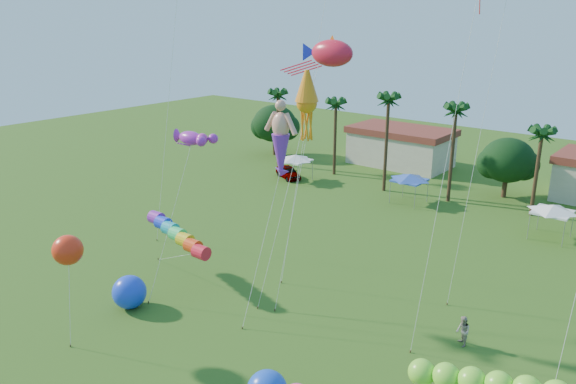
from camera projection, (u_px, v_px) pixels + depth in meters
The scene contains 13 objects.
tree_line at pixel (531, 164), 55.86m from camera, with size 69.46×8.91×11.00m.
buildings_row at pixel (485, 163), 64.99m from camera, with size 35.00×7.00×4.00m.
tent_row at pixel (407, 178), 56.41m from camera, with size 31.00×4.00×0.60m.
car_a at pixel (288, 172), 66.07m from camera, with size 1.71×4.26×1.45m, color #4C4C54.
spectator_b at pixel (463, 331), 32.59m from camera, with size 0.90×0.70×1.85m, color #AC9C90.
blue_ball at pixel (129, 292), 36.79m from camera, with size 2.23×2.23×2.23m, color #1B3EF3.
rainbow_tube at pixel (183, 246), 39.04m from camera, with size 8.83×2.75×3.63m.
green_worm at pixel (422, 372), 25.44m from camera, with size 9.50×2.98×3.75m.
orange_ball_kite at pixel (68, 250), 31.50m from camera, with size 1.78×1.78×6.73m.
merman_kite at pixel (281, 144), 33.60m from camera, with size 2.07×4.29×13.32m.
fish_kite at pixel (332, 53), 34.64m from camera, with size 4.66×6.63×17.13m.
squid_kite at pixel (307, 103), 35.43m from camera, with size 1.81×4.51×15.31m.
lobster_kite at pixel (191, 138), 35.82m from camera, with size 3.37×4.25×11.59m.
Camera 1 is at (18.89, -13.24, 18.54)m, focal length 35.00 mm.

